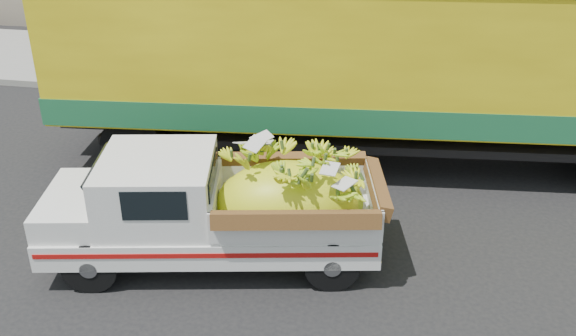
# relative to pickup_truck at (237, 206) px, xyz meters

# --- Properties ---
(ground) EXTENTS (100.00, 100.00, 0.00)m
(ground) POSITION_rel_pickup_truck_xyz_m (1.51, 0.21, -0.82)
(ground) COLOR black
(ground) RESTS_ON ground
(curb) EXTENTS (60.00, 0.25, 0.15)m
(curb) POSITION_rel_pickup_truck_xyz_m (1.51, 5.95, -0.74)
(curb) COLOR gray
(curb) RESTS_ON ground
(sidewalk) EXTENTS (60.00, 4.00, 0.14)m
(sidewalk) POSITION_rel_pickup_truck_xyz_m (1.51, 8.05, -0.75)
(sidewalk) COLOR gray
(sidewalk) RESTS_ON ground
(pickup_truck) EXTENTS (4.55, 2.39, 1.52)m
(pickup_truck) POSITION_rel_pickup_truck_xyz_m (0.00, 0.00, 0.00)
(pickup_truck) COLOR black
(pickup_truck) RESTS_ON ground
(semi_trailer) EXTENTS (12.04, 3.61, 3.80)m
(semi_trailer) POSITION_rel_pickup_truck_xyz_m (2.09, 3.50, 1.31)
(semi_trailer) COLOR black
(semi_trailer) RESTS_ON ground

